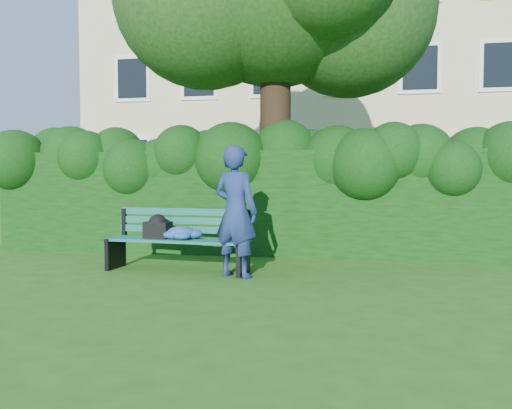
# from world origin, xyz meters

# --- Properties ---
(ground) EXTENTS (80.00, 80.00, 0.00)m
(ground) POSITION_xyz_m (0.00, 0.00, 0.00)
(ground) COLOR #2C581A
(ground) RESTS_ON ground
(apartment_building) EXTENTS (16.00, 8.08, 12.00)m
(apartment_building) POSITION_xyz_m (-0.00, 13.99, 6.00)
(apartment_building) COLOR tan
(apartment_building) RESTS_ON ground
(hedge) EXTENTS (10.00, 1.00, 1.80)m
(hedge) POSITION_xyz_m (0.00, 2.20, 0.90)
(hedge) COLOR black
(hedge) RESTS_ON ground
(park_bench) EXTENTS (2.12, 0.75, 0.89)m
(park_bench) POSITION_xyz_m (-1.10, 0.26, 0.50)
(park_bench) COLOR #0E463C
(park_bench) RESTS_ON ground
(man_reading) EXTENTS (0.76, 0.63, 1.77)m
(man_reading) POSITION_xyz_m (-0.17, -0.03, 0.89)
(man_reading) COLOR navy
(man_reading) RESTS_ON ground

